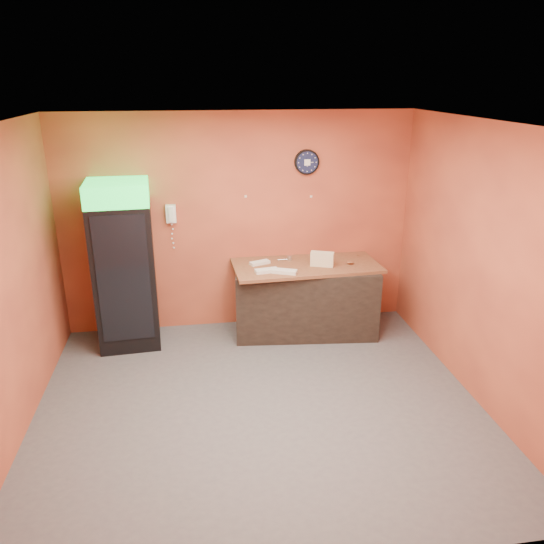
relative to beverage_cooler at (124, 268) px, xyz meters
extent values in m
plane|color=#47474C|center=(1.43, -1.60, -1.00)|extent=(4.50, 4.50, 0.00)
cube|color=#CA5C39|center=(1.43, 0.40, 0.40)|extent=(4.50, 0.02, 2.80)
cube|color=#CA5C39|center=(-0.82, -1.60, 0.40)|extent=(0.02, 4.00, 2.80)
cube|color=#CA5C39|center=(3.68, -1.60, 0.40)|extent=(0.02, 4.00, 2.80)
cube|color=white|center=(1.43, -1.60, 1.80)|extent=(4.50, 4.00, 0.02)
cube|color=black|center=(0.00, 0.05, -0.10)|extent=(0.76, 0.76, 1.79)
cube|color=#19D73E|center=(0.00, 0.05, 0.92)|extent=(0.76, 0.76, 0.26)
cube|color=black|center=(-0.02, -0.32, -0.03)|extent=(0.59, 0.06, 1.54)
cube|color=black|center=(2.25, 0.00, -0.55)|extent=(1.86, 0.97, 0.90)
cylinder|color=black|center=(2.31, 0.37, 1.17)|extent=(0.32, 0.05, 0.32)
cylinder|color=#0F1433|center=(2.31, 0.34, 1.17)|extent=(0.27, 0.01, 0.27)
cube|color=white|center=(2.31, 0.34, 1.17)|extent=(0.08, 0.00, 0.08)
cube|color=white|center=(0.59, 0.35, 0.57)|extent=(0.12, 0.07, 0.23)
cube|color=white|center=(0.59, 0.30, 0.57)|extent=(0.05, 0.04, 0.18)
cube|color=brown|center=(2.25, 0.00, -0.08)|extent=(1.88, 0.95, 0.04)
cube|color=beige|center=(2.43, -0.10, -0.03)|extent=(0.30, 0.20, 0.06)
cube|color=beige|center=(2.43, -0.10, 0.03)|extent=(0.30, 0.20, 0.06)
cube|color=beige|center=(2.43, -0.10, 0.09)|extent=(0.30, 0.20, 0.06)
cube|color=silver|center=(1.71, -0.22, -0.04)|extent=(0.30, 0.16, 0.04)
cube|color=silver|center=(1.92, -0.29, -0.04)|extent=(0.32, 0.22, 0.04)
cube|color=silver|center=(1.67, 0.09, -0.05)|extent=(0.28, 0.19, 0.04)
cylinder|color=silver|center=(2.07, 0.18, -0.03)|extent=(0.06, 0.06, 0.06)
camera|label=1|loc=(0.86, -6.22, 2.17)|focal=35.00mm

